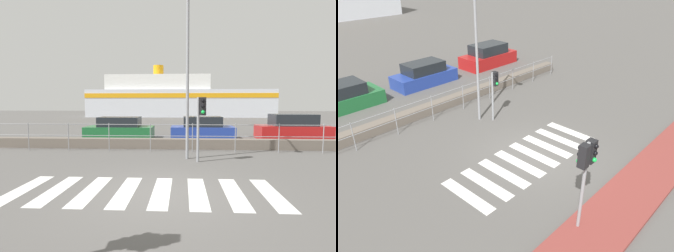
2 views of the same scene
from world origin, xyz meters
The scene contains 11 objects.
ground_plane centered at (0.00, 0.00, 0.00)m, with size 160.00×160.00×0.00m, color #565451.
sidewalk_brick centered at (0.00, -4.10, 0.06)m, with size 24.00×1.80×0.12m.
crosswalk centered at (-0.45, 0.00, 0.00)m, with size 6.75×2.40×0.01m.
seawall centered at (0.00, 6.49, 0.24)m, with size 19.55×0.55×0.49m.
harbor_fence centered at (0.00, 5.62, 0.87)m, with size 17.63×0.04×1.33m.
traffic_light_near centered at (-2.32, -3.57, 2.37)m, with size 0.58×0.41×3.00m.
traffic_light_far centered at (1.21, 3.49, 1.81)m, with size 0.34×0.32×2.46m.
streetlamp centered at (0.71, 3.88, 3.93)m, with size 0.32×1.12×6.39m.
parked_car_green centered at (-3.57, 10.37, 0.59)m, with size 4.33×1.89×1.38m.
parked_car_blue centered at (1.78, 10.37, 0.61)m, with size 3.99×1.73×1.42m.
parked_car_red centered at (7.41, 10.37, 0.67)m, with size 4.27×1.88×1.58m.
Camera 2 is at (-9.11, -7.03, 7.29)m, focal length 35.00 mm.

